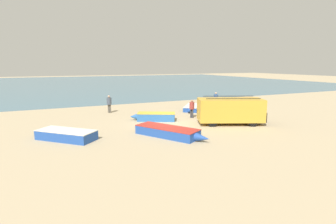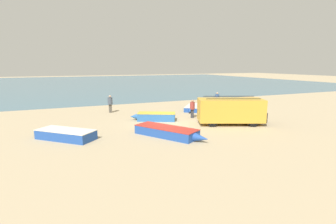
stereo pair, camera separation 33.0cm
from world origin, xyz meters
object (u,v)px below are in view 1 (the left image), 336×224
Objects in this scene: fishing_rowboat_0 at (154,117)px; fishing_rowboat_2 at (169,132)px; fisherman_0 at (216,98)px; fisherman_2 at (192,107)px; fishing_rowboat_1 at (192,108)px; parked_van at (231,110)px; fishing_rowboat_3 at (64,135)px; fisherman_1 at (109,102)px.

fishing_rowboat_0 is 5.29m from fishing_rowboat_2.
fisherman_0 is 6.58m from fisherman_2.
fishing_rowboat_1 is 4.24m from fisherman_2.
parked_van is at bearing 71.41° from fishing_rowboat_2.
fishing_rowboat_0 is 6.53m from fishing_rowboat_1.
fishing_rowboat_3 is (-6.53, 2.18, 0.00)m from fishing_rowboat_2.
fishing_rowboat_0 reaches higher than fishing_rowboat_1.
parked_van is at bearing 91.17° from fisherman_2.
parked_van is 3.18× the size of fisherman_1.
fishing_rowboat_3 is 2.31× the size of fisherman_1.
fisherman_2 reaches higher than fishing_rowboat_0.
fishing_rowboat_0 is at bearing -114.18° from fishing_rowboat_3.
fishing_rowboat_2 is 3.09× the size of fisherman_2.
parked_van reaches higher than fisherman_0.
fishing_rowboat_1 is at bearing -110.50° from fishing_rowboat_3.
fishing_rowboat_2 is (-0.96, -5.20, -0.03)m from fishing_rowboat_0.
parked_van is 1.38× the size of fishing_rowboat_3.
parked_van is 12.73m from fishing_rowboat_3.
fisherman_0 is at bearing -114.16° from fishing_rowboat_3.
fisherman_2 is (-5.29, -3.90, -0.04)m from fisherman_0.
fisherman_1 is at bearing 99.83° from fisherman_0.
fisherman_1 is (-8.43, 2.00, 0.82)m from fishing_rowboat_1.
fisherman_1 is 8.47m from fisherman_2.
fisherman_1 is at bearing -75.63° from fishing_rowboat_3.
fishing_rowboat_3 reaches higher than fishing_rowboat_1.
fisherman_2 is (4.50, 4.87, 0.69)m from fishing_rowboat_2.
fishing_rowboat_0 is at bearing 138.24° from fishing_rowboat_2.
fisherman_0 reaches higher than fisherman_2.
fisherman_2 is (-2.09, -3.61, 0.75)m from fishing_rowboat_1.
fisherman_2 is (11.03, 2.69, 0.68)m from fishing_rowboat_3.
fishing_rowboat_0 is 0.98× the size of fishing_rowboat_1.
fishing_rowboat_2 is at bearing -144.07° from parked_van.
fisherman_0 is (16.33, 6.59, 0.73)m from fishing_rowboat_3.
fishing_rowboat_3 is at bearing -139.81° from fishing_rowboat_2.
fisherman_0 reaches higher than fishing_rowboat_2.
fishing_rowboat_2 is at bearing 23.14° from fisherman_2.
fishing_rowboat_0 is 3.62m from fisherman_2.
fishing_rowboat_0 is 6.02m from fisherman_1.
fishing_rowboat_0 reaches higher than fishing_rowboat_2.
fisherman_0 is (3.20, 0.29, 0.80)m from fishing_rowboat_1.
parked_van reaches higher than fishing_rowboat_1.
fishing_rowboat_1 is at bearing -144.19° from fisherman_2.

